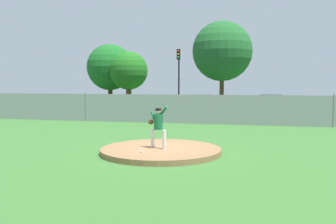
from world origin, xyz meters
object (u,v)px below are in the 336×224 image
baseball (141,151)px  parked_car_teal (198,107)px  parked_car_slate (77,106)px  parked_car_silver (321,109)px  pitcher_youth (158,124)px  parked_car_burgundy (109,106)px  traffic_light_near (179,70)px  parked_car_red (142,106)px  parked_car_champagne (271,107)px

baseball → parked_car_teal: bearing=91.1°
baseball → parked_car_slate: parked_car_slate is taller
parked_car_silver → parked_car_slate: bearing=-177.6°
pitcher_youth → parked_car_burgundy: (-8.03, 14.69, -0.30)m
pitcher_youth → traffic_light_near: (-3.05, 18.62, 2.68)m
parked_car_silver → parked_car_burgundy: parked_car_burgundy is taller
pitcher_youth → parked_car_red: bearing=109.6°
parked_car_champagne → parked_car_slate: bearing=-177.8°
parked_car_red → traffic_light_near: traffic_light_near is taller
pitcher_youth → baseball: 1.32m
parked_car_champagne → parked_car_slate: 15.28m
parked_car_silver → parked_car_burgundy: size_ratio=1.02×
parked_car_teal → parked_car_silver: bearing=2.7°
parked_car_burgundy → parked_car_champagne: (12.71, -0.00, 0.05)m
parked_car_champagne → parked_car_teal: parked_car_champagne is taller
pitcher_youth → traffic_light_near: 19.06m
baseball → parked_car_silver: size_ratio=0.02×
parked_car_burgundy → parked_car_red: 2.95m
pitcher_youth → parked_car_champagne: 15.42m
baseball → parked_car_burgundy: parked_car_burgundy is taller
parked_car_silver → parked_car_red: parked_car_red is taller
parked_car_champagne → parked_car_red: 9.79m
parked_car_slate → parked_car_teal: bearing=2.1°
parked_car_silver → parked_car_slate: (-18.78, -0.79, 0.01)m
parked_car_burgundy → parked_car_teal: (7.38, -0.22, 0.01)m
parked_car_burgundy → parked_car_red: bearing=-6.9°
parked_car_burgundy → parked_car_silver: bearing=0.7°
parked_car_red → traffic_light_near: (2.06, 4.29, 2.99)m
pitcher_youth → parked_car_red: size_ratio=0.36×
parked_car_burgundy → parked_car_red: parked_car_red is taller
parked_car_champagne → parked_car_slate: (-15.27, -0.58, -0.07)m
parked_car_teal → traffic_light_near: size_ratio=0.72×
traffic_light_near → pitcher_youth: bearing=-80.7°
parked_car_silver → parked_car_slate: size_ratio=1.02×
baseball → parked_car_burgundy: 17.41m
parked_car_red → traffic_light_near: size_ratio=0.77×
pitcher_youth → parked_car_silver: size_ratio=0.33×
baseball → parked_car_red: parked_car_red is taller
parked_car_red → parked_car_teal: size_ratio=1.07×
parked_car_red → parked_car_slate: 5.49m
parked_car_silver → parked_car_teal: (-8.84, -0.42, 0.05)m
parked_car_silver → parked_car_red: size_ratio=1.10×
parked_car_silver → parked_car_slate: 18.80m
parked_car_red → parked_car_teal: bearing=1.8°
baseball → pitcher_youth: bearing=68.8°
parked_car_champagne → parked_car_slate: size_ratio=1.04×
parked_car_champagne → baseball: bearing=-107.9°
pitcher_youth → parked_car_red: (-5.11, 14.34, -0.30)m
parked_car_red → pitcher_youth: bearing=-70.4°
parked_car_burgundy → parked_car_slate: parked_car_burgundy is taller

